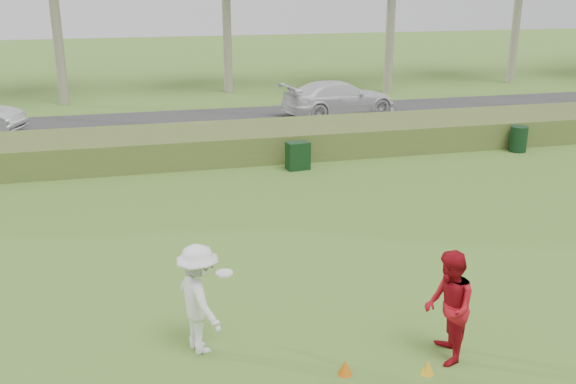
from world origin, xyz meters
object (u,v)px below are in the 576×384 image
object	(u,v)px
cone_orange	(345,367)
cone_yellow	(428,367)
player_red	(449,307)
car_right	(339,98)
trash_bin	(518,139)
player_white	(199,299)
utility_cabinet	(298,156)

from	to	relation	value
cone_orange	cone_yellow	distance (m)	1.23
player_red	car_right	xyz separation A→B (m)	(4.32, 18.06, -0.11)
player_red	trash_bin	distance (m)	13.73
player_white	utility_cabinet	size ratio (longest dim) A/B	2.07
utility_cabinet	car_right	xyz separation A→B (m)	(3.82, 7.43, 0.35)
cone_yellow	utility_cabinet	world-z (taller)	utility_cabinet
cone_orange	player_white	bearing A→B (deg)	148.80
cone_orange	trash_bin	size ratio (longest dim) A/B	0.27
cone_yellow	utility_cabinet	xyz separation A→B (m)	(0.94, 10.94, 0.32)
cone_yellow	car_right	size ratio (longest dim) A/B	0.05
player_white	cone_yellow	world-z (taller)	player_white
player_white	player_red	xyz separation A→B (m)	(3.61, -1.19, 0.00)
car_right	trash_bin	bearing A→B (deg)	-160.64
player_white	utility_cabinet	xyz separation A→B (m)	(4.12, 9.45, -0.46)
utility_cabinet	player_red	bearing A→B (deg)	-100.48
cone_orange	trash_bin	distance (m)	14.78
cone_orange	cone_yellow	world-z (taller)	cone_orange
utility_cabinet	car_right	size ratio (longest dim) A/B	0.17
trash_bin	car_right	distance (m)	8.22
cone_yellow	utility_cabinet	bearing A→B (deg)	85.11
trash_bin	car_right	bearing A→B (deg)	119.23
utility_cabinet	car_right	bearing A→B (deg)	55.01
car_right	utility_cabinet	bearing A→B (deg)	142.91
player_red	cone_yellow	distance (m)	0.94
player_red	cone_orange	distance (m)	1.80
cone_orange	car_right	world-z (taller)	car_right
player_white	cone_orange	size ratio (longest dim) A/B	7.47
cone_yellow	cone_orange	bearing A→B (deg)	166.53
cone_orange	trash_bin	world-z (taller)	trash_bin
player_red	cone_yellow	xyz separation A→B (m)	(-0.43, -0.30, -0.78)
player_red	car_right	size ratio (longest dim) A/B	0.36
trash_bin	cone_yellow	bearing A→B (deg)	-128.04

